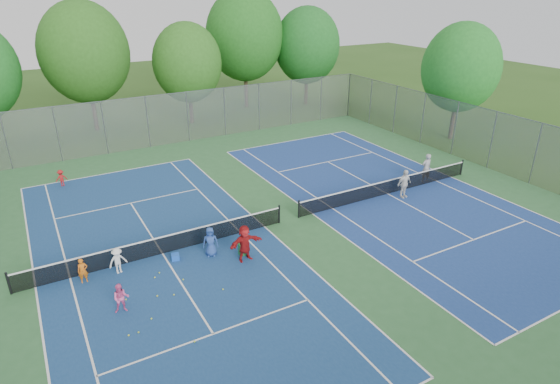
{
  "coord_description": "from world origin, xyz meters",
  "views": [
    {
      "loc": [
        -11.51,
        -19.38,
        11.85
      ],
      "look_at": [
        0.0,
        1.0,
        1.3
      ],
      "focal_mm": 30.0,
      "sensor_mm": 36.0,
      "label": 1
    }
  ],
  "objects_px": {
    "net_left": "(162,246)",
    "ball_hopper": "(242,250)",
    "instructor": "(426,168)",
    "ball_crate": "(175,257)",
    "net_right": "(388,187)"
  },
  "relations": [
    {
      "from": "ball_hopper",
      "to": "instructor",
      "type": "height_order",
      "value": "instructor"
    },
    {
      "from": "net_left",
      "to": "ball_crate",
      "type": "distance_m",
      "value": 0.94
    },
    {
      "from": "net_left",
      "to": "net_right",
      "type": "distance_m",
      "value": 14.0
    },
    {
      "from": "ball_crate",
      "to": "ball_hopper",
      "type": "distance_m",
      "value": 3.12
    },
    {
      "from": "net_left",
      "to": "ball_hopper",
      "type": "height_order",
      "value": "net_left"
    },
    {
      "from": "net_right",
      "to": "ball_hopper",
      "type": "height_order",
      "value": "net_right"
    },
    {
      "from": "net_left",
      "to": "net_right",
      "type": "relative_size",
      "value": 1.0
    },
    {
      "from": "ball_crate",
      "to": "instructor",
      "type": "distance_m",
      "value": 17.08
    },
    {
      "from": "net_right",
      "to": "instructor",
      "type": "bearing_deg",
      "value": 5.62
    },
    {
      "from": "net_left",
      "to": "ball_hopper",
      "type": "bearing_deg",
      "value": -30.85
    },
    {
      "from": "net_left",
      "to": "ball_hopper",
      "type": "xyz_separation_m",
      "value": [
        3.27,
        -1.96,
        -0.16
      ]
    },
    {
      "from": "ball_crate",
      "to": "instructor",
      "type": "height_order",
      "value": "instructor"
    },
    {
      "from": "net_left",
      "to": "ball_crate",
      "type": "bearing_deg",
      "value": -64.81
    },
    {
      "from": "net_left",
      "to": "ball_crate",
      "type": "xyz_separation_m",
      "value": [
        0.38,
        -0.81,
        -0.3
      ]
    },
    {
      "from": "net_right",
      "to": "ball_hopper",
      "type": "distance_m",
      "value": 10.9
    }
  ]
}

